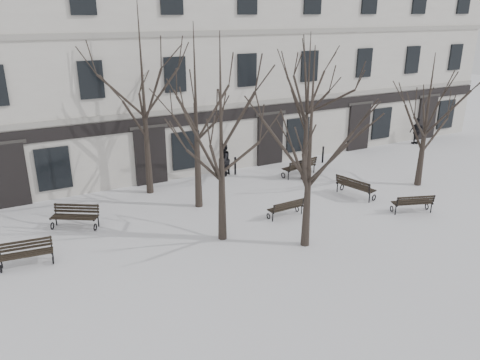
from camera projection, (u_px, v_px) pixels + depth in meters
ground at (296, 230)px, 18.89m from camera, size 100.00×100.00×0.00m
building at (177, 61)px, 27.81m from camera, size 40.40×10.20×11.40m
tree_1 at (221, 116)px, 16.53m from camera, size 5.40×5.40×7.71m
tree_2 at (311, 127)px, 16.13m from camera, size 5.09×5.09×7.27m
tree_3 at (428, 105)px, 22.40m from camera, size 4.56×4.56×6.52m
tree_4 at (142, 78)px, 20.90m from camera, size 6.16×6.16×8.80m
tree_5 at (196, 96)px, 19.48m from camera, size 5.56×5.56×7.95m
tree_6 at (308, 90)px, 23.02m from camera, size 5.19×5.19×7.42m
bench_0 at (26, 253)px, 16.10m from camera, size 1.79×0.81×0.87m
bench_1 at (286, 208)px, 19.90m from camera, size 1.63×0.66×0.81m
bench_2 at (413, 203)px, 20.31m from camera, size 1.83×1.16×0.88m
bench_3 at (75, 216)px, 18.93m from camera, size 1.92×1.53×0.94m
bench_4 at (300, 166)px, 24.86m from camera, size 2.05×1.01×0.99m
bench_5 at (355, 186)px, 22.07m from camera, size 1.14×2.01×0.96m
bollard_a at (235, 165)px, 25.09m from camera, size 0.13×0.13×0.99m
bollard_b at (323, 154)px, 27.08m from camera, size 0.13×0.13×0.99m
pedestrian_b at (224, 175)px, 25.11m from camera, size 1.09×1.05×1.77m
pedestrian_c at (415, 144)px, 31.09m from camera, size 1.09×0.66×1.74m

